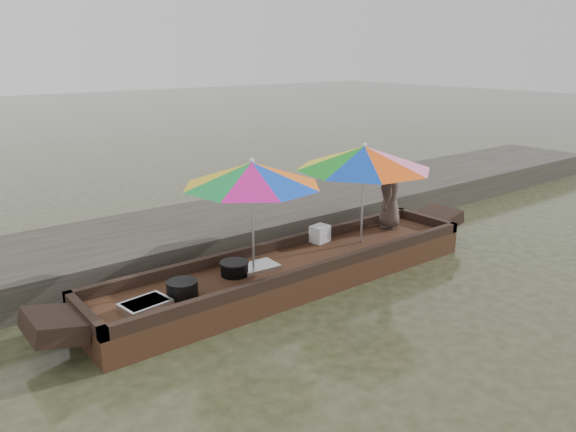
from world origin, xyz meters
TOP-DOWN VIEW (x-y plane):
  - water at (0.00, 0.00)m, footprint 80.00×80.00m
  - dock at (0.00, 2.20)m, footprint 22.00×2.20m
  - boat_hull at (0.00, 0.00)m, footprint 5.92×1.20m
  - cooking_pot at (-1.76, -0.09)m, footprint 0.38×0.38m
  - tray_crayfish at (-2.26, -0.13)m, footprint 0.58×0.44m
  - tray_scallop at (-0.54, 0.08)m, footprint 0.56×0.40m
  - charcoal_grill at (-0.90, 0.10)m, footprint 0.36×0.36m
  - supply_bag at (0.88, 0.42)m, footprint 0.31×0.27m
  - vendor at (2.30, 0.28)m, footprint 0.66×0.63m
  - umbrella_bow at (-0.66, 0.00)m, footprint 2.17×2.17m
  - umbrella_stern at (1.35, 0.00)m, footprint 2.46×2.46m

SIDE VIEW (x-z plane):
  - water at x=0.00m, z-range 0.00..0.00m
  - boat_hull at x=0.00m, z-range 0.00..0.35m
  - dock at x=0.00m, z-range 0.00..0.50m
  - tray_scallop at x=-0.54m, z-range 0.35..0.41m
  - tray_crayfish at x=-2.26m, z-range 0.35..0.44m
  - charcoal_grill at x=-0.90m, z-range 0.35..0.52m
  - cooking_pot at x=-1.76m, z-range 0.35..0.55m
  - supply_bag at x=0.88m, z-range 0.35..0.61m
  - vendor at x=2.30m, z-range 0.35..1.49m
  - umbrella_bow at x=-0.66m, z-range 0.35..1.90m
  - umbrella_stern at x=1.35m, z-range 0.35..1.90m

